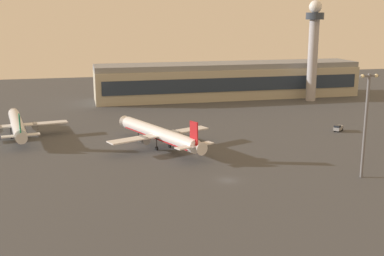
# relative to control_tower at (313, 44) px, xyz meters

# --- Properties ---
(ground_plane) EXTENTS (416.00, 416.00, 0.00)m
(ground_plane) POSITION_rel_control_tower_xyz_m (-70.37, -97.56, -25.58)
(ground_plane) COLOR #424449
(terminal_building) EXTENTS (124.37, 22.40, 16.40)m
(terminal_building) POSITION_rel_control_tower_xyz_m (-34.33, 16.86, -17.49)
(terminal_building) COLOR #B2AD99
(terminal_building) RESTS_ON ground
(control_tower) EXTENTS (8.00, 8.00, 44.66)m
(control_tower) POSITION_rel_control_tower_xyz_m (0.00, 0.00, 0.00)
(control_tower) COLOR #A8A8B2
(control_tower) RESTS_ON ground
(airplane_terminal_side) EXTENTS (32.06, 40.63, 10.94)m
(airplane_terminal_side) POSITION_rel_control_tower_xyz_m (-81.23, -64.67, -21.45)
(airplane_terminal_side) COLOR white
(airplane_terminal_side) RESTS_ON ground
(airplane_taxiway_distant) EXTENTS (31.65, 40.49, 10.41)m
(airplane_taxiway_distant) POSITION_rel_control_tower_xyz_m (-123.54, -40.94, -21.65)
(airplane_taxiway_distant) COLOR silver
(airplane_taxiway_distant) RESTS_ON ground
(baggage_tractor) EXTENTS (4.43, 4.17, 2.25)m
(baggage_tractor) POSITION_rel_control_tower_xyz_m (-18.91, -58.18, -24.40)
(baggage_tractor) COLOR gray
(baggage_tractor) RESTS_ON ground
(apron_light_west) EXTENTS (4.80, 0.90, 25.28)m
(apron_light_west) POSITION_rel_control_tower_xyz_m (-38.11, -102.90, -11.11)
(apron_light_west) COLOR slate
(apron_light_west) RESTS_ON ground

